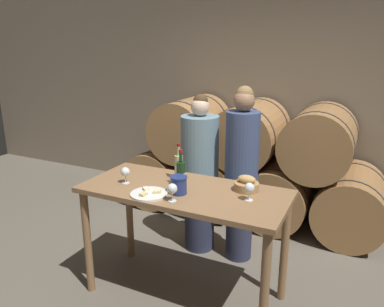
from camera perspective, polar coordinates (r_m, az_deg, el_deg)
The scene contains 14 objects.
ground_plane at distance 3.40m, azimuth -1.13°, elevation -20.55°, with size 10.00×10.00×0.00m, color #665E51.
stone_wall_back at distance 4.93m, azimuth 11.34°, elevation 10.89°, with size 10.00×0.12×3.20m.
barrel_stack at distance 4.55m, azimuth 8.71°, elevation -1.65°, with size 3.08×0.97×1.41m.
tasting_table at distance 2.98m, azimuth -1.22°, elevation -7.84°, with size 1.62×0.72×0.96m.
person_left at distance 3.72m, azimuth 1.18°, elevation -3.21°, with size 0.37×0.37×1.60m.
person_right at distance 3.54m, azimuth 7.50°, elevation -3.10°, with size 0.31×0.31×1.69m.
wine_bottle_red at distance 2.94m, azimuth -1.70°, elevation -3.14°, with size 0.07×0.07×0.31m.
wine_bottle_white at distance 3.10m, azimuth -2.02°, elevation -2.07°, with size 0.07×0.07×0.31m.
blue_crock at distance 2.82m, azimuth -2.05°, elevation -4.72°, with size 0.13×0.13×0.14m.
bread_basket at distance 2.92m, azimuth 8.30°, elevation -4.71°, with size 0.19×0.19×0.12m.
cheese_plate at distance 2.84m, azimuth -6.58°, elevation -6.09°, with size 0.28×0.28×0.04m.
wine_glass_far_left at distance 3.06m, azimuth -10.14°, elevation -2.82°, with size 0.07×0.07×0.13m.
wine_glass_left at distance 2.68m, azimuth -3.04°, elevation -5.43°, with size 0.07×0.07×0.13m.
wine_glass_center at distance 2.72m, azimuth 8.73°, elevation -5.27°, with size 0.07×0.07×0.13m.
Camera 1 is at (1.24, -2.42, 2.05)m, focal length 35.00 mm.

